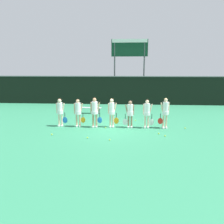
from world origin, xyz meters
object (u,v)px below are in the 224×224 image
object	(u,v)px
bench_courtside	(89,108)
player_3	(112,111)
player_2	(95,110)
tennis_ball_8	(52,134)
player_1	(78,110)
player_6	(165,111)
tennis_ball_3	(185,128)
player_4	(130,112)
tennis_ball_0	(149,125)
player_0	(60,110)
tennis_ball_7	(87,138)
tennis_ball_5	(135,120)
player_5	(147,111)
tennis_ball_4	(105,128)
tennis_ball_6	(110,140)
tennis_ball_2	(159,134)
scoreboard	(129,53)
tennis_ball_1	(165,136)

from	to	relation	value
bench_courtside	player_3	bearing A→B (deg)	-58.08
player_2	tennis_ball_8	distance (m)	2.82
player_1	player_6	xyz separation A→B (m)	(5.07, 0.01, 0.06)
player_1	tennis_ball_8	distance (m)	2.23
bench_courtside	tennis_ball_3	distance (m)	7.37
player_4	player_6	size ratio (longest dim) A/B	0.91
tennis_ball_0	player_6	bearing A→B (deg)	-31.91
player_0	player_3	xyz separation A→B (m)	(3.08, 0.01, 0.00)
player_4	tennis_ball_7	xyz separation A→B (m)	(-2.13, -2.15, -0.91)
player_0	player_2	distance (m)	2.09
player_1	tennis_ball_7	size ratio (longest dim) A/B	23.97
bench_courtside	player_1	bearing A→B (deg)	-85.46
player_0	tennis_ball_5	size ratio (longest dim) A/B	25.15
player_4	player_5	bearing A→B (deg)	-2.58
tennis_ball_4	tennis_ball_7	distance (m)	2.05
tennis_ball_3	tennis_ball_6	bearing A→B (deg)	-150.41
tennis_ball_8	tennis_ball_2	bearing A→B (deg)	5.49
scoreboard	player_2	bearing A→B (deg)	-101.43
player_3	tennis_ball_5	distance (m)	2.41
bench_courtside	player_6	distance (m)	6.42
player_0	tennis_ball_0	world-z (taller)	player_0
scoreboard	player_6	xyz separation A→B (m)	(2.00, -10.16, -3.82)
tennis_ball_0	tennis_ball_4	world-z (taller)	tennis_ball_0
player_6	tennis_ball_7	distance (m)	4.78
scoreboard	player_3	xyz separation A→B (m)	(-1.07, -10.14, -3.87)
player_2	player_4	size ratio (longest dim) A/B	1.09
tennis_ball_6	tennis_ball_7	distance (m)	1.16
player_2	player_3	xyz separation A→B (m)	(0.99, 0.10, -0.06)
tennis_ball_8	tennis_ball_1	bearing A→B (deg)	1.55
scoreboard	bench_courtside	xyz separation A→B (m)	(-3.07, -6.28, -4.47)
scoreboard	tennis_ball_3	bearing A→B (deg)	-72.65
player_5	tennis_ball_7	xyz separation A→B (m)	(-3.11, -2.14, -0.95)
player_0	tennis_ball_6	bearing A→B (deg)	-42.12
player_4	tennis_ball_3	size ratio (longest dim) A/B	23.08
player_4	tennis_ball_1	size ratio (longest dim) A/B	22.62
player_4	tennis_ball_3	distance (m)	3.32
tennis_ball_6	player_5	bearing A→B (deg)	50.18
player_6	tennis_ball_1	bearing A→B (deg)	-108.51
tennis_ball_0	tennis_ball_6	xyz separation A→B (m)	(-2.15, -2.93, -0.00)
tennis_ball_1	player_6	bearing A→B (deg)	81.89
player_0	player_1	size ratio (longest dim) A/B	1.01
player_1	tennis_ball_1	size ratio (longest dim) A/B	23.32
player_3	player_4	distance (m)	1.06
player_2	tennis_ball_1	xyz separation A→B (m)	(3.84, -1.51, -1.02)
tennis_ball_0	player_4	bearing A→B (deg)	-154.84
player_1	player_4	distance (m)	3.06
scoreboard	tennis_ball_2	bearing A→B (deg)	-82.46
player_5	tennis_ball_1	distance (m)	2.00
player_3	player_4	xyz separation A→B (m)	(1.06, -0.03, -0.05)
player_1	player_0	bearing A→B (deg)	166.87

